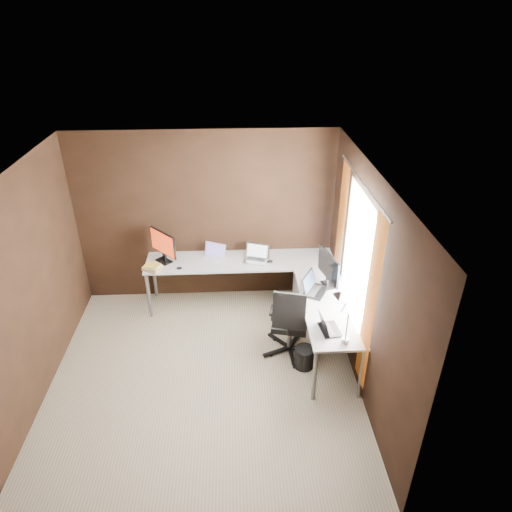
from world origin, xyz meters
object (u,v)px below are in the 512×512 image
(book_stack, at_px, (152,267))
(monitor_left, at_px, (163,245))
(laptop_black_big, at_px, (313,288))
(wastebasket, at_px, (304,357))
(monitor_right, at_px, (329,268))
(desk_lamp, at_px, (341,311))
(drawer_pedestal, at_px, (310,297))
(laptop_black_small, at_px, (328,327))
(office_chair, at_px, (289,334))
(laptop_silver, at_px, (256,257))
(laptop_white, at_px, (214,256))

(book_stack, bearing_deg, monitor_left, 57.66)
(laptop_black_big, relative_size, wastebasket, 1.59)
(monitor_right, xyz_separation_m, desk_lamp, (-0.08, -1.05, 0.10))
(drawer_pedestal, distance_m, desk_lamp, 1.62)
(monitor_left, relative_size, laptop_black_big, 1.05)
(laptop_black_small, height_order, office_chair, office_chair)
(monitor_left, relative_size, desk_lamp, 0.78)
(laptop_silver, height_order, wastebasket, laptop_silver)
(desk_lamp, height_order, office_chair, desk_lamp)
(drawer_pedestal, distance_m, laptop_white, 1.47)
(monitor_right, relative_size, desk_lamp, 0.95)
(laptop_black_small, relative_size, office_chair, 0.32)
(laptop_white, bearing_deg, office_chair, -25.63)
(book_stack, bearing_deg, wastebasket, -31.41)
(laptop_black_small, xyz_separation_m, office_chair, (-0.35, 0.50, -0.48))
(monitor_left, xyz_separation_m, laptop_black_small, (1.99, -1.64, -0.21))
(desk_lamp, bearing_deg, laptop_silver, 94.14)
(monitor_left, bearing_deg, laptop_white, 49.55)
(book_stack, distance_m, wastebasket, 2.36)
(laptop_silver, height_order, laptop_black_big, laptop_black_big)
(laptop_silver, xyz_separation_m, wastebasket, (0.52, -1.38, -0.64))
(office_chair, xyz_separation_m, wastebasket, (0.16, -0.27, -0.15))
(drawer_pedestal, xyz_separation_m, monitor_right, (0.14, -0.36, 0.69))
(office_chair, bearing_deg, monitor_right, 51.48)
(office_chair, bearing_deg, monitor_left, 158.75)
(laptop_white, height_order, desk_lamp, desk_lamp)
(laptop_white, bearing_deg, desk_lamp, -27.43)
(laptop_silver, distance_m, laptop_black_big, 1.06)
(laptop_black_big, bearing_deg, laptop_white, 84.13)
(laptop_black_big, relative_size, desk_lamp, 0.74)
(laptop_black_big, height_order, office_chair, office_chair)
(book_stack, distance_m, office_chair, 2.06)
(laptop_black_big, bearing_deg, office_chair, 161.64)
(drawer_pedestal, height_order, monitor_right, monitor_right)
(monitor_left, xyz_separation_m, desk_lamp, (2.08, -1.79, 0.11))
(laptop_white, xyz_separation_m, desk_lamp, (1.39, -1.82, 0.32))
(monitor_right, bearing_deg, wastebasket, 138.24)
(monitor_left, distance_m, desk_lamp, 2.75)
(laptop_white, distance_m, laptop_silver, 0.60)
(drawer_pedestal, height_order, monitor_left, monitor_left)
(monitor_right, height_order, desk_lamp, desk_lamp)
(monitor_right, distance_m, book_stack, 2.37)
(laptop_black_small, distance_m, book_stack, 2.56)
(desk_lamp, bearing_deg, laptop_black_big, 77.38)
(laptop_black_small, bearing_deg, office_chair, 27.07)
(monitor_left, bearing_deg, desk_lamp, 5.98)
(laptop_silver, xyz_separation_m, laptop_black_big, (0.67, -0.82, 0.00))
(drawer_pedestal, bearing_deg, monitor_left, 169.26)
(office_chair, height_order, wastebasket, office_chair)
(laptop_silver, relative_size, laptop_black_small, 1.23)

